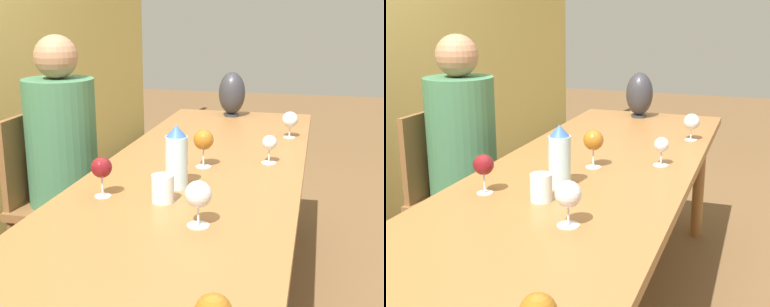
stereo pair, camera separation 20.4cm
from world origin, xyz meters
The scene contains 11 objects.
dining_table centered at (0.00, 0.00, 0.68)m, with size 2.71×0.83×0.75m.
water_bottle centered at (-0.19, 0.03, 0.86)m, with size 0.08×0.08×0.23m.
water_tumbler centered at (-0.35, 0.04, 0.79)m, with size 0.08×0.08×0.10m.
vase centered at (1.19, 0.05, 0.88)m, with size 0.16×0.16×0.27m.
wine_glass_1 centered at (0.21, -0.27, 0.83)m, with size 0.06×0.06×0.12m.
wine_glass_2 centered at (-0.34, 0.26, 0.85)m, with size 0.07×0.07×0.14m.
wine_glass_3 centered at (0.71, -0.32, 0.84)m, with size 0.08×0.08×0.13m.
wine_glass_4 centered at (-0.52, -0.13, 0.84)m, with size 0.08×0.08×0.14m.
wine_glass_5 centered at (0.09, -0.01, 0.86)m, with size 0.08×0.08×0.16m.
chair_far centered at (0.27, 0.79, 0.49)m, with size 0.44×0.44×0.89m.
person_far centered at (0.27, 0.71, 0.68)m, with size 0.33×0.33×1.27m.
Camera 1 is at (-1.98, -0.46, 1.38)m, focal length 50.00 mm.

